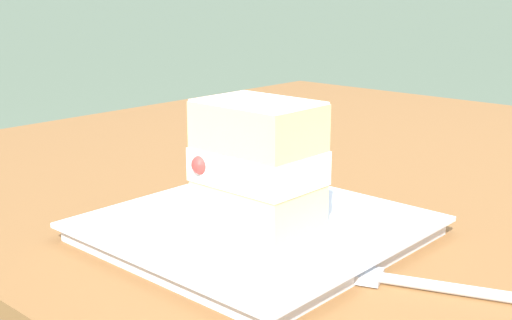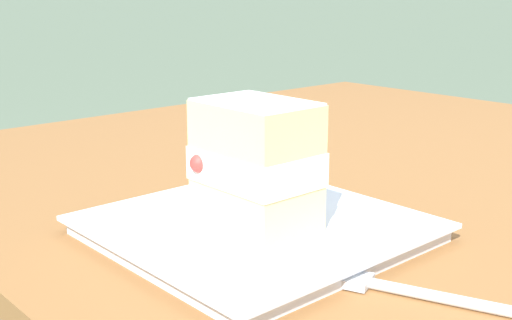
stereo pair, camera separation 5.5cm
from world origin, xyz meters
TOP-DOWN VIEW (x-y plane):
  - dessert_plate at (-0.14, -0.29)m, footprint 0.24×0.24m
  - cake_slice at (-0.13, -0.30)m, footprint 0.09×0.08m
  - dessert_fork at (0.03, -0.28)m, footprint 0.16×0.08m

SIDE VIEW (x-z plane):
  - dessert_fork at x=0.03m, z-range 0.68..0.69m
  - dessert_plate at x=-0.14m, z-range 0.68..0.70m
  - cake_slice at x=-0.13m, z-range 0.70..0.80m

